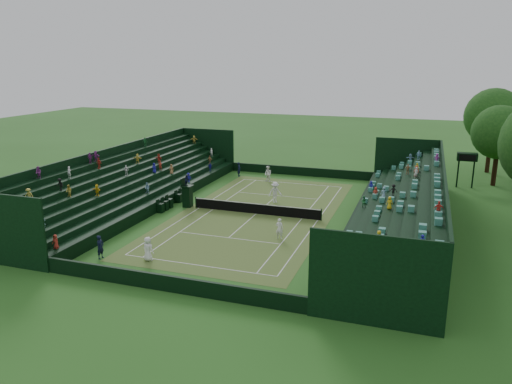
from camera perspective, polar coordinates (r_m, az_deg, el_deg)
ground at (r=43.66m, az=0.00°, el=-2.54°), size 160.00×160.00×0.00m
court_surface at (r=43.66m, az=0.00°, el=-2.53°), size 12.97×26.77×0.01m
perimeter_wall_north at (r=58.28m, az=5.09°, el=2.37°), size 17.17×0.20×1.00m
perimeter_wall_south at (r=29.90m, az=-10.11°, el=-10.23°), size 17.17×0.20×1.00m
perimeter_wall_east at (r=41.66m, az=11.12°, el=-2.97°), size 0.20×31.77×1.00m
perimeter_wall_west at (r=46.85m, az=-9.86°, el=-0.91°), size 0.20×31.77×1.00m
north_grandstand at (r=41.05m, az=16.97°, el=-2.09°), size 6.60×32.00×4.90m
south_grandstand at (r=48.70m, az=-14.24°, el=0.73°), size 6.60×32.00×4.90m
tennis_net at (r=43.51m, az=0.00°, el=-1.88°), size 11.67×0.10×1.06m
scoreboard_tower at (r=56.43m, az=22.98°, el=3.57°), size 2.00×1.00×3.70m
umpire_chair at (r=45.87m, az=-7.86°, el=-0.15°), size 0.95×0.95×3.00m
courtside_chairs at (r=46.89m, az=-9.36°, el=-0.94°), size 0.55×5.52×1.19m
player_near_west at (r=34.30m, az=-12.24°, el=-6.37°), size 0.91×0.69×1.67m
player_near_east at (r=37.55m, az=2.70°, el=-4.20°), size 0.61×0.43×1.62m
player_far_west at (r=55.02m, az=1.39°, el=2.08°), size 1.06×0.96×1.76m
player_far_east at (r=46.94m, az=2.20°, el=-0.04°), size 1.47×1.34×1.98m
line_judge_north at (r=57.71m, az=-1.95°, el=2.62°), size 0.51×0.67×1.63m
line_judge_south at (r=35.50m, az=-17.37°, el=-6.03°), size 0.45×0.63×1.63m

